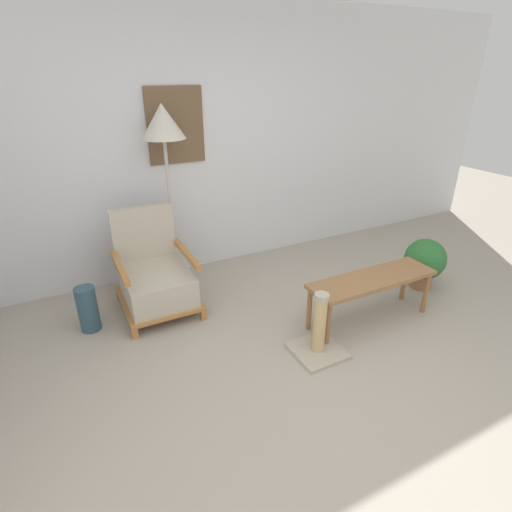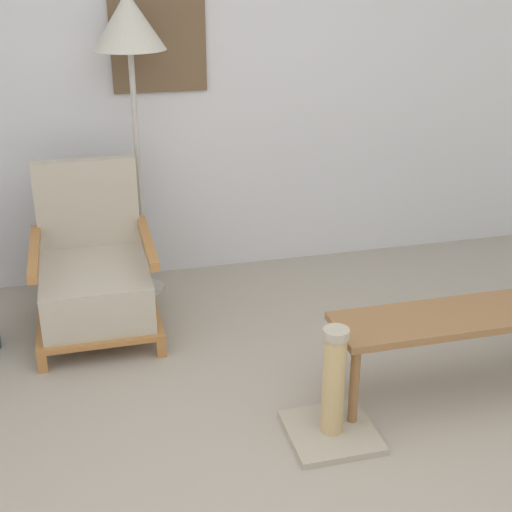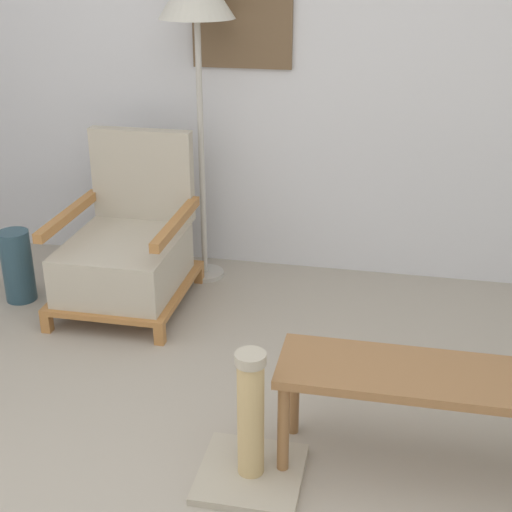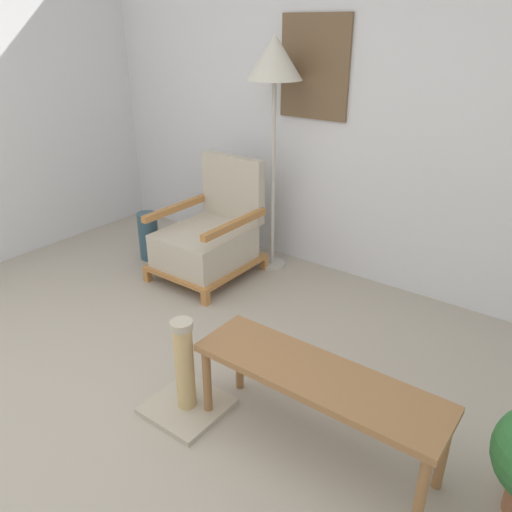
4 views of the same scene
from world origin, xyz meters
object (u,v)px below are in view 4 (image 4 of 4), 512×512
at_px(scratching_post, 186,384).
at_px(coffee_table, 317,383).
at_px(armchair, 209,237).
at_px(vase, 149,236).
at_px(floor_lamp, 275,67).

bearing_deg(scratching_post, coffee_table, 14.40).
bearing_deg(armchair, coffee_table, -34.05).
distance_m(vase, scratching_post, 1.95).
xyz_separation_m(coffee_table, vase, (-2.22, 0.99, -0.18)).
distance_m(armchair, floor_lamp, 1.35).
bearing_deg(coffee_table, armchair, 145.95).
height_order(armchair, scratching_post, armchair).
bearing_deg(coffee_table, vase, 155.88).
xyz_separation_m(floor_lamp, vase, (-0.93, -0.51, -1.36)).
xyz_separation_m(floor_lamp, scratching_post, (0.63, -1.67, -1.40)).
relative_size(coffee_table, scratching_post, 2.19).
height_order(floor_lamp, vase, floor_lamp).
distance_m(armchair, coffee_table, 1.94).
relative_size(armchair, vase, 2.22).
relative_size(armchair, coffee_table, 0.77).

